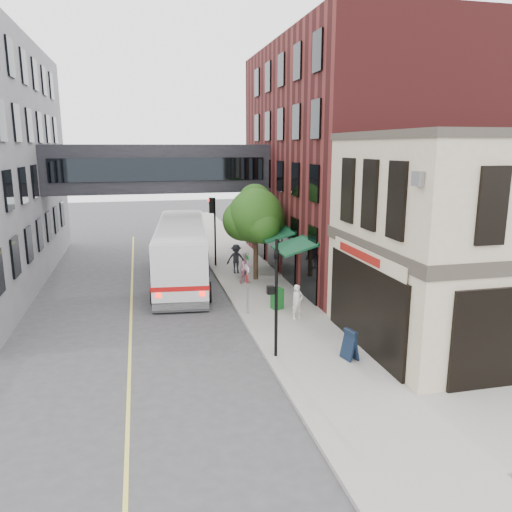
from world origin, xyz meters
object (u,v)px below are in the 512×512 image
bus (182,249)px  pedestrian_c (236,259)px  newspaper_box (277,299)px  pedestrian_b (246,268)px  pedestrian_a (297,302)px  sandwich_board (350,344)px

bus → pedestrian_c: 3.50m
pedestrian_c → newspaper_box: bearing=-82.8°
pedestrian_b → newspaper_box: (0.47, -4.93, -0.38)m
pedestrian_a → bus: bearing=100.1°
pedestrian_b → sandwich_board: bearing=-108.1°
newspaper_box → sandwich_board: sandwich_board is taller
pedestrian_a → sandwich_board: (0.53, -4.70, -0.23)m
pedestrian_b → pedestrian_c: bearing=67.4°
newspaper_box → sandwich_board: (1.05, -6.28, 0.06)m
pedestrian_a → pedestrian_b: (-0.99, 6.51, 0.10)m
pedestrian_b → pedestrian_c: pedestrian_c is taller
pedestrian_c → newspaper_box: (0.60, -7.33, -0.39)m
bus → sandwich_board: bus is taller
newspaper_box → bus: bearing=104.3°
pedestrian_c → newspaper_box: size_ratio=1.77×
pedestrian_c → sandwich_board: (1.65, -13.61, -0.33)m
pedestrian_b → newspaper_box: pedestrian_b is taller
pedestrian_a → newspaper_box: pedestrian_a is taller
pedestrian_c → sandwich_board: size_ratio=1.58×
pedestrian_c → pedestrian_b: bearing=-84.2°
pedestrian_a → newspaper_box: 1.69m
newspaper_box → sandwich_board: 6.37m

